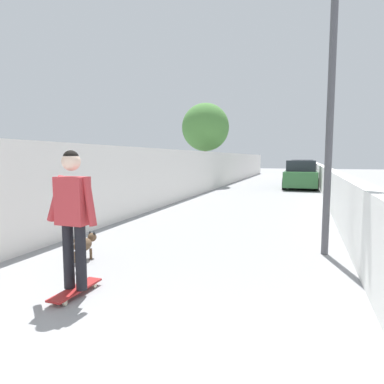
{
  "coord_description": "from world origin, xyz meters",
  "views": [
    {
      "loc": [
        -0.57,
        -1.93,
        1.68
      ],
      "look_at": [
        5.71,
        0.21,
        1.0
      ],
      "focal_mm": 31.23,
      "sensor_mm": 36.0,
      "label": 1
    }
  ],
  "objects_px": {
    "person_skateboarder": "(73,209)",
    "car_far": "(302,171)",
    "tree_left_mid": "(205,127)",
    "car_near": "(301,175)",
    "skateboard": "(76,290)",
    "dog": "(84,244)",
    "lamp_post": "(332,68)"
  },
  "relations": [
    {
      "from": "person_skateboarder",
      "to": "car_far",
      "type": "distance_m",
      "value": 23.18
    },
    {
      "from": "tree_left_mid",
      "to": "car_near",
      "type": "distance_m",
      "value": 6.22
    },
    {
      "from": "skateboard",
      "to": "car_near",
      "type": "bearing_deg",
      "value": -8.4
    },
    {
      "from": "dog",
      "to": "tree_left_mid",
      "type": "bearing_deg",
      "value": 9.06
    },
    {
      "from": "dog",
      "to": "car_far",
      "type": "height_order",
      "value": "car_far"
    },
    {
      "from": "tree_left_mid",
      "to": "lamp_post",
      "type": "distance_m",
      "value": 14.77
    },
    {
      "from": "skateboard",
      "to": "person_skateboarder",
      "type": "bearing_deg",
      "value": -143.13
    },
    {
      "from": "skateboard",
      "to": "car_near",
      "type": "height_order",
      "value": "car_near"
    },
    {
      "from": "tree_left_mid",
      "to": "car_far",
      "type": "xyz_separation_m",
      "value": [
        6.76,
        -5.56,
        -2.79
      ]
    },
    {
      "from": "person_skateboarder",
      "to": "car_near",
      "type": "bearing_deg",
      "value": -8.4
    },
    {
      "from": "tree_left_mid",
      "to": "car_near",
      "type": "relative_size",
      "value": 1.23
    },
    {
      "from": "lamp_post",
      "to": "person_skateboarder",
      "type": "relative_size",
      "value": 2.77
    },
    {
      "from": "person_skateboarder",
      "to": "car_far",
      "type": "relative_size",
      "value": 0.39
    },
    {
      "from": "lamp_post",
      "to": "dog",
      "type": "xyz_separation_m",
      "value": [
        -1.66,
        3.76,
        -2.89
      ]
    },
    {
      "from": "car_near",
      "to": "car_far",
      "type": "bearing_deg",
      "value": -0.0
    },
    {
      "from": "tree_left_mid",
      "to": "dog",
      "type": "xyz_separation_m",
      "value": [
        -15.08,
        -2.4,
        -3.23
      ]
    },
    {
      "from": "dog",
      "to": "skateboard",
      "type": "bearing_deg",
      "value": -147.56
    },
    {
      "from": "lamp_post",
      "to": "car_far",
      "type": "xyz_separation_m",
      "value": [
        20.18,
        0.6,
        -2.45
      ]
    },
    {
      "from": "tree_left_mid",
      "to": "dog",
      "type": "height_order",
      "value": "tree_left_mid"
    },
    {
      "from": "tree_left_mid",
      "to": "skateboard",
      "type": "relative_size",
      "value": 6.17
    },
    {
      "from": "skateboard",
      "to": "car_near",
      "type": "xyz_separation_m",
      "value": [
        16.15,
        -2.38,
        0.65
      ]
    },
    {
      "from": "car_near",
      "to": "person_skateboarder",
      "type": "bearing_deg",
      "value": 171.6
    },
    {
      "from": "person_skateboarder",
      "to": "dog",
      "type": "bearing_deg",
      "value": 32.44
    },
    {
      "from": "lamp_post",
      "to": "dog",
      "type": "height_order",
      "value": "lamp_post"
    },
    {
      "from": "tree_left_mid",
      "to": "person_skateboarder",
      "type": "xyz_separation_m",
      "value": [
        -16.29,
        -3.18,
        -2.44
      ]
    },
    {
      "from": "tree_left_mid",
      "to": "lamp_post",
      "type": "bearing_deg",
      "value": -155.34
    },
    {
      "from": "tree_left_mid",
      "to": "person_skateboarder",
      "type": "height_order",
      "value": "tree_left_mid"
    },
    {
      "from": "person_skateboarder",
      "to": "dog",
      "type": "height_order",
      "value": "person_skateboarder"
    },
    {
      "from": "lamp_post",
      "to": "dog",
      "type": "relative_size",
      "value": 3.09
    },
    {
      "from": "lamp_post",
      "to": "car_far",
      "type": "relative_size",
      "value": 1.07
    },
    {
      "from": "tree_left_mid",
      "to": "skateboard",
      "type": "bearing_deg",
      "value": -168.97
    },
    {
      "from": "dog",
      "to": "car_far",
      "type": "distance_m",
      "value": 22.07
    }
  ]
}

